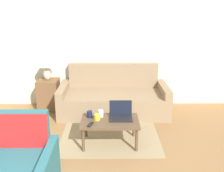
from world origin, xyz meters
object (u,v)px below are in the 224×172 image
Objects in this scene: coffee_table at (110,123)px; laptop at (121,114)px; armchair at (20,170)px; tv_remote at (90,124)px; cup_yellow at (97,117)px; cup_white at (90,114)px; cup_navy at (101,113)px; table_lamp at (46,63)px; couch at (114,99)px.

laptop is at bearing 27.72° from coffee_table.
armchair is 5.58× the size of tv_remote.
cup_white is (-0.12, 0.10, 0.01)m from cup_yellow.
tv_remote is (-0.14, -0.30, -0.04)m from cup_navy.
armchair is 1.37m from cup_yellow.
cup_white is at bearing -54.53° from table_lamp.
laptop reaches higher than cup_navy.
cup_navy is at bearing 8.36° from cup_white.
cup_yellow is (-0.27, -1.24, 0.17)m from couch.
tv_remote is at bearing -83.99° from cup_white.
coffee_table is (-0.07, -1.26, 0.08)m from couch.
armchair is at bearing -84.99° from table_lamp.
tv_remote is at bearing -104.18° from couch.
cup_white is (-0.48, 0.02, -0.00)m from laptop.
laptop is at bearing -85.41° from couch.
couch is 19.33× the size of cup_navy.
couch reaches higher than cup_white.
couch reaches higher than laptop.
cup_navy reaches higher than cup_yellow.
cup_navy is 0.33m from tv_remote.
laptop is 0.52m from tv_remote.
cup_navy is 0.17m from cup_white.
laptop is (1.42, -1.33, -0.52)m from table_lamp.
armchair is 1.49m from cup_navy.
laptop is at bearing 28.99° from tv_remote.
coffee_table is at bearing -3.80° from cup_yellow.
tv_remote is (0.03, -0.27, -0.04)m from cup_white.
couch reaches higher than cup_navy.
couch is 13.43× the size of tv_remote.
laptop is at bearing -8.38° from cup_navy.
armchair is 1.48m from coffee_table.
cup_yellow is (-0.19, 0.01, 0.09)m from coffee_table.
laptop reaches higher than cup_white.
cup_white is (0.72, 1.16, 0.18)m from armchair.
coffee_table is 0.33m from tv_remote.
armchair reaches higher than coffee_table.
cup_yellow is (0.84, 1.07, 0.18)m from armchair.
armchair is 0.99× the size of coffee_table.
table_lamp reaches higher than cup_white.
cup_yellow is at bearing 51.88° from armchair.
armchair reaches higher than laptop.
couch is 1.47m from tv_remote.
laptop is 3.35× the size of cup_white.
coffee_table is at bearing -93.40° from couch.
cup_navy is 0.13m from cup_yellow.
couch is 2.39× the size of coffee_table.
armchair is at bearing -129.94° from tv_remote.
cup_white is at bearing 177.53° from laptop.
table_lamp is 1.94m from tv_remote.
cup_white is at bearing 160.73° from coffee_table.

